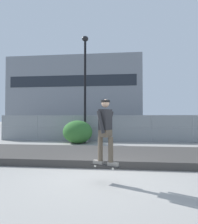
# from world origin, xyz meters

# --- Properties ---
(ground_plane) EXTENTS (120.00, 120.00, 0.00)m
(ground_plane) POSITION_xyz_m (0.00, 0.00, 0.00)
(ground_plane) COLOR gray
(gravel_berm) EXTENTS (13.13, 3.38, 0.26)m
(gravel_berm) POSITION_xyz_m (0.00, 2.55, 0.13)
(gravel_berm) COLOR #3D3A38
(gravel_berm) RESTS_ON ground_plane
(skateboard) EXTENTS (0.81, 0.51, 0.07)m
(skateboard) POSITION_xyz_m (0.16, -0.46, 0.46)
(skateboard) COLOR black
(skater) EXTENTS (0.70, 0.62, 1.71)m
(skater) POSITION_xyz_m (0.16, -0.46, 1.44)
(skater) COLOR gray
(skater) RESTS_ON skateboard
(chain_fence) EXTENTS (16.45, 0.06, 1.85)m
(chain_fence) POSITION_xyz_m (0.00, 7.96, 0.93)
(chain_fence) COLOR gray
(chain_fence) RESTS_ON ground_plane
(street_lamp) EXTENTS (0.44, 0.44, 7.30)m
(street_lamp) POSITION_xyz_m (-1.80, 7.36, 4.50)
(street_lamp) COLOR black
(street_lamp) RESTS_ON ground_plane
(parked_car_near) EXTENTS (4.48, 2.11, 1.66)m
(parked_car_near) POSITION_xyz_m (-2.54, 10.60, 0.84)
(parked_car_near) COLOR #566B4C
(parked_car_near) RESTS_ON ground_plane
(parked_car_mid) EXTENTS (4.52, 2.19, 1.66)m
(parked_car_mid) POSITION_xyz_m (4.33, 11.00, 0.84)
(parked_car_mid) COLOR black
(parked_car_mid) RESTS_ON ground_plane
(library_building) EXTENTS (31.18, 13.46, 15.77)m
(library_building) POSITION_xyz_m (-10.04, 42.62, 7.88)
(library_building) COLOR slate
(library_building) RESTS_ON ground_plane
(shrub_left) EXTENTS (1.94, 1.59, 1.50)m
(shrub_left) POSITION_xyz_m (-2.19, 6.82, 0.75)
(shrub_left) COLOR #336B2D
(shrub_left) RESTS_ON ground_plane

